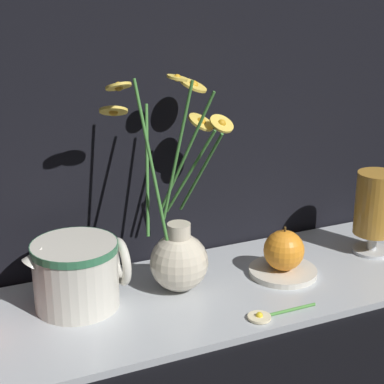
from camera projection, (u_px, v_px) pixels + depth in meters
The scene contains 8 objects.
ground_plane at pixel (195, 299), 1.05m from camera, with size 6.00×6.00×0.00m, color black.
shelf at pixel (195, 296), 1.05m from camera, with size 0.89×0.30×0.01m.
vase_with_flowers at pixel (179, 249), 1.04m from camera, with size 0.23×0.16×0.35m.
ceramic_pitcher at pixel (77, 271), 0.99m from camera, with size 0.16×0.13×0.12m.
tea_glass at pixel (376, 206), 1.17m from camera, with size 0.07×0.07×0.15m.
saucer_plate at pixel (282, 271), 1.11m from camera, with size 0.12×0.12×0.01m.
orange_fruit at pixel (283, 250), 1.10m from camera, with size 0.07×0.07×0.08m.
loose_daisy at pixel (267, 315), 0.97m from camera, with size 0.12×0.04×0.01m.
Camera 1 is at (-0.38, -0.85, 0.52)m, focal length 60.00 mm.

